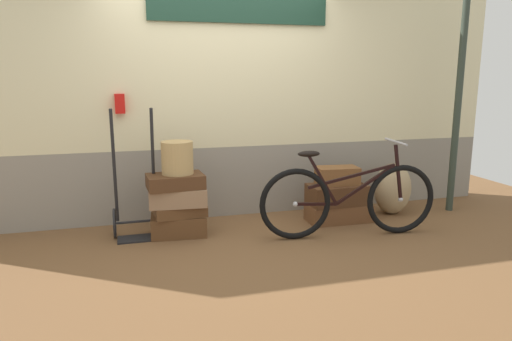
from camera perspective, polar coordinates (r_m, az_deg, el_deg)
name	(u,v)px	position (r m, az deg, el deg)	size (l,w,h in m)	color
ground	(237,240)	(4.74, -2.27, -8.46)	(8.74, 5.20, 0.06)	brown
station_building	(220,95)	(5.29, -4.43, 9.13)	(6.74, 0.74, 2.73)	gray
suitcase_0	(179,225)	(4.84, -9.39, -6.52)	(0.54, 0.37, 0.21)	brown
suitcase_1	(180,209)	(4.79, -9.26, -4.70)	(0.50, 0.35, 0.11)	brown
suitcase_2	(178,196)	(4.73, -9.48, -3.10)	(0.56, 0.36, 0.18)	#937051
suitcase_3	(175,181)	(4.69, -9.79, -1.30)	(0.55, 0.36, 0.14)	#4C2D19
suitcase_4	(339,212)	(5.29, 10.03, -5.04)	(0.70, 0.35, 0.19)	brown
suitcase_5	(337,194)	(5.23, 9.83, -2.89)	(0.63, 0.36, 0.22)	#4C2D19
suitcase_6	(337,175)	(5.22, 9.86, -0.60)	(0.45, 0.26, 0.19)	brown
wicker_basket	(177,158)	(4.67, -9.56, 1.54)	(0.31, 0.31, 0.32)	tan
luggage_trolley	(136,209)	(4.82, -14.37, -4.53)	(0.45, 0.37, 1.29)	black
burlap_sack	(393,189)	(5.67, 16.28, -2.13)	(0.43, 0.37, 0.60)	tan
bicycle	(349,200)	(4.75, 11.20, -3.51)	(1.80, 0.46, 0.96)	black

